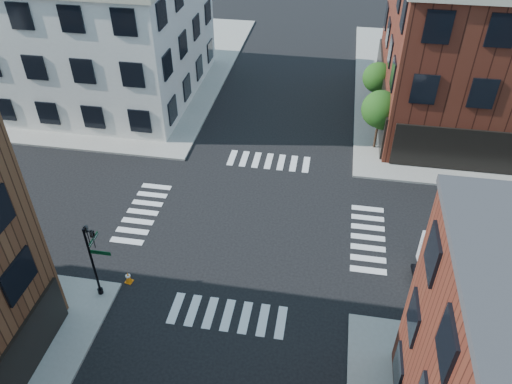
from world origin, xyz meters
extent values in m
plane|color=black|center=(0.00, 0.00, 0.00)|extent=(120.00, 120.00, 0.00)
cube|color=gray|center=(-21.00, 21.00, 0.07)|extent=(30.00, 30.00, 0.15)
cube|color=silver|center=(-19.00, 16.00, 5.50)|extent=(22.00, 16.00, 11.00)
cylinder|color=black|center=(7.50, 10.00, 0.89)|extent=(0.18, 0.18, 1.47)
cylinder|color=black|center=(7.50, 10.00, 1.62)|extent=(0.12, 0.12, 1.47)
sphere|color=#133D10|center=(7.50, 10.00, 3.30)|extent=(2.69, 2.69, 2.69)
sphere|color=#133D10|center=(7.75, 9.90, 2.75)|extent=(1.85, 1.85, 1.85)
cylinder|color=black|center=(7.50, 16.00, 0.81)|extent=(0.18, 0.18, 1.33)
cylinder|color=black|center=(7.50, 16.00, 1.48)|extent=(0.12, 0.12, 1.33)
sphere|color=#133D10|center=(7.50, 16.00, 3.00)|extent=(2.43, 2.43, 2.43)
sphere|color=#133D10|center=(7.75, 15.90, 2.51)|extent=(1.67, 1.67, 1.67)
cylinder|color=black|center=(-6.80, -6.80, 2.30)|extent=(0.12, 0.12, 4.60)
cylinder|color=black|center=(-6.80, -6.80, 0.30)|extent=(0.28, 0.28, 0.30)
cube|color=#053819|center=(-6.25, -6.80, 3.15)|extent=(1.10, 0.03, 0.22)
cube|color=#053819|center=(-6.80, -6.25, 3.40)|extent=(0.03, 1.10, 0.22)
imported|color=black|center=(-6.45, -6.70, 3.90)|extent=(0.22, 0.18, 1.10)
imported|color=black|center=(-6.90, -6.45, 3.90)|extent=(0.18, 0.22, 1.10)
cube|color=#9A0E0E|center=(14.12, -1.15, 2.02)|extent=(2.11, 0.26, 0.67)
cube|color=silver|center=(10.61, -2.74, 1.49)|extent=(2.15, 2.50, 1.93)
cube|color=black|center=(9.70, -2.84, 1.83)|extent=(0.28, 1.83, 0.87)
cube|color=black|center=(13.10, -2.48, 0.48)|extent=(7.77, 1.75, 0.24)
cylinder|color=black|center=(10.71, -3.75, 0.48)|extent=(0.99, 0.43, 0.96)
cylinder|color=black|center=(10.50, -1.73, 0.48)|extent=(0.99, 0.43, 0.96)
cylinder|color=black|center=(14.16, -3.39, 0.48)|extent=(0.99, 0.43, 0.96)
cylinder|color=black|center=(13.95, -1.38, 0.48)|extent=(0.99, 0.43, 0.96)
cube|color=orange|center=(-5.70, -5.70, 0.02)|extent=(0.45, 0.45, 0.04)
cone|color=orange|center=(-5.70, -5.70, 0.35)|extent=(0.42, 0.42, 0.70)
cylinder|color=white|center=(-5.70, -5.70, 0.45)|extent=(0.27, 0.27, 0.08)
camera|label=1|loc=(4.10, -22.59, 20.18)|focal=35.00mm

